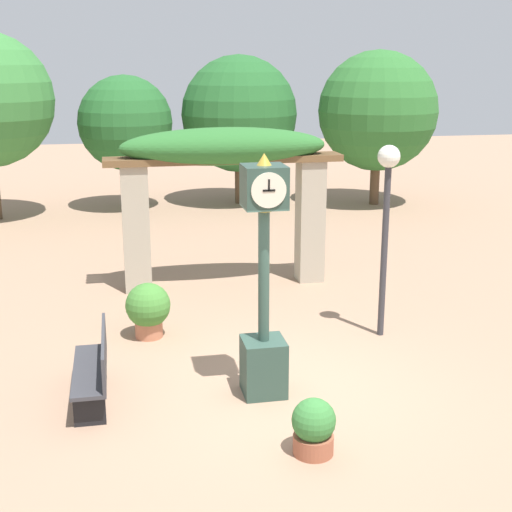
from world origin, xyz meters
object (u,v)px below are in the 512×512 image
at_px(potted_plant_near_right, 314,427).
at_px(park_bench, 95,368).
at_px(lamp_post, 387,197).
at_px(pedestal_clock, 264,294).
at_px(potted_plant_near_left, 148,308).

height_order(potted_plant_near_right, park_bench, park_bench).
xyz_separation_m(park_bench, lamp_post, (4.39, 1.43, 1.79)).
xyz_separation_m(pedestal_clock, lamp_post, (2.25, 1.65, 0.86)).
height_order(pedestal_clock, potted_plant_near_left, pedestal_clock).
distance_m(potted_plant_near_right, park_bench, 2.98).
xyz_separation_m(potted_plant_near_right, lamp_post, (2.01, 3.21, 1.90)).
xyz_separation_m(potted_plant_near_left, lamp_post, (3.61, -0.62, 1.75)).
height_order(potted_plant_near_left, lamp_post, lamp_post).
xyz_separation_m(potted_plant_near_right, park_bench, (-2.38, 1.79, 0.11)).
bearing_deg(park_bench, lamp_post, 107.99).
relative_size(pedestal_clock, lamp_post, 1.05).
bearing_deg(potted_plant_near_left, potted_plant_near_right, -67.34).
xyz_separation_m(potted_plant_near_left, park_bench, (-0.78, -2.05, -0.04)).
bearing_deg(potted_plant_near_right, pedestal_clock, 98.52).
distance_m(pedestal_clock, potted_plant_near_right, 1.89).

